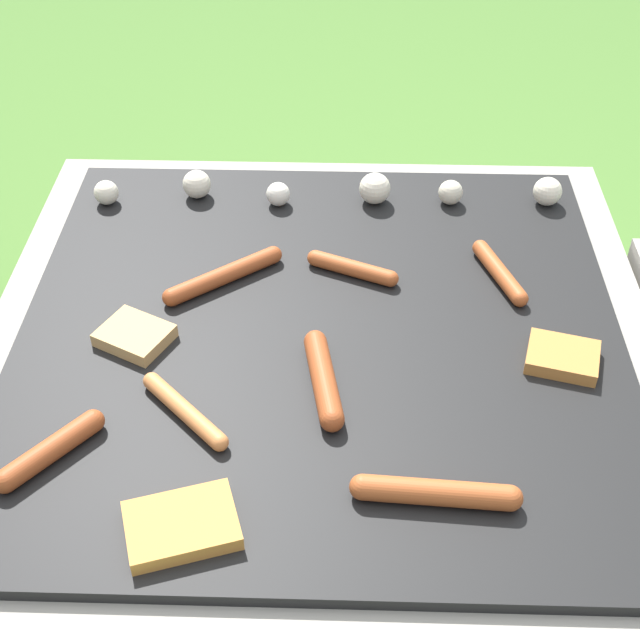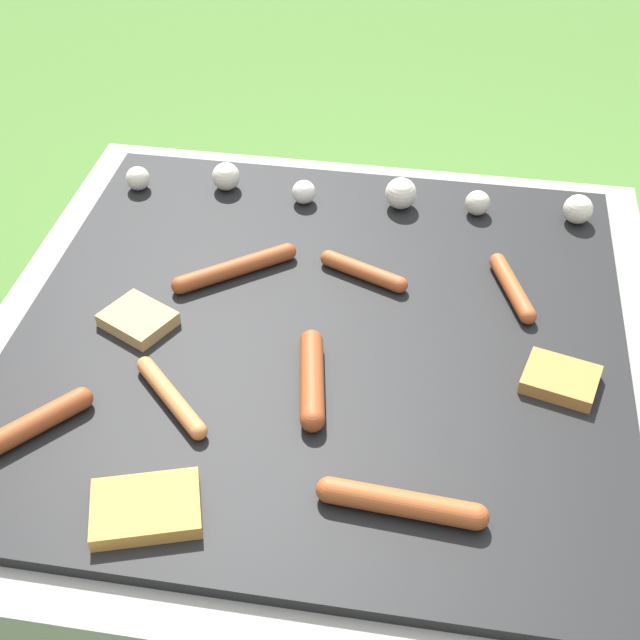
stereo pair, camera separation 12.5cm
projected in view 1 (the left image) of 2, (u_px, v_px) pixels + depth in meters
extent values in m
plane|color=#47702D|center=(320.00, 515.00, 1.55)|extent=(14.00, 14.00, 0.00)
cube|color=gray|center=(320.00, 436.00, 1.41)|extent=(0.97, 0.97, 0.41)
cube|color=black|center=(320.00, 335.00, 1.27)|extent=(0.86, 0.86, 0.02)
cylinder|color=#C6753D|center=(184.00, 411.00, 1.13)|extent=(0.12, 0.12, 0.02)
sphere|color=#C6753D|center=(152.00, 381.00, 1.17)|extent=(0.02, 0.02, 0.02)
sphere|color=#C6753D|center=(220.00, 442.00, 1.09)|extent=(0.02, 0.02, 0.02)
cylinder|color=#93421E|center=(224.00, 275.00, 1.34)|extent=(0.16, 0.13, 0.03)
sphere|color=#93421E|center=(171.00, 297.00, 1.30)|extent=(0.03, 0.03, 0.03)
sphere|color=#93421E|center=(273.00, 255.00, 1.38)|extent=(0.03, 0.03, 0.03)
cylinder|color=#A34C23|center=(352.00, 268.00, 1.36)|extent=(0.12, 0.07, 0.02)
sphere|color=#A34C23|center=(390.00, 279.00, 1.34)|extent=(0.02, 0.02, 0.02)
sphere|color=#A34C23|center=(315.00, 258.00, 1.37)|extent=(0.02, 0.02, 0.02)
cylinder|color=#A34C23|center=(436.00, 493.00, 1.03)|extent=(0.17, 0.04, 0.03)
sphere|color=#A34C23|center=(510.00, 498.00, 1.02)|extent=(0.03, 0.03, 0.03)
sphere|color=#A34C23|center=(362.00, 487.00, 1.04)|extent=(0.03, 0.03, 0.03)
cylinder|color=#A34C23|center=(499.00, 272.00, 1.35)|extent=(0.07, 0.13, 0.02)
sphere|color=#A34C23|center=(520.00, 299.00, 1.30)|extent=(0.02, 0.02, 0.02)
sphere|color=#A34C23|center=(480.00, 248.00, 1.40)|extent=(0.02, 0.02, 0.02)
cylinder|color=#93421E|center=(51.00, 450.00, 1.08)|extent=(0.10, 0.12, 0.03)
sphere|color=#93421E|center=(5.00, 481.00, 1.04)|extent=(0.03, 0.03, 0.03)
sphere|color=#93421E|center=(93.00, 421.00, 1.12)|extent=(0.03, 0.03, 0.03)
cylinder|color=#93421E|center=(323.00, 379.00, 1.17)|extent=(0.06, 0.15, 0.03)
sphere|color=#93421E|center=(315.00, 342.00, 1.22)|extent=(0.03, 0.03, 0.03)
sphere|color=#93421E|center=(332.00, 420.00, 1.12)|extent=(0.03, 0.03, 0.03)
cube|color=#D18438|center=(182.00, 525.00, 1.00)|extent=(0.15, 0.12, 0.02)
cube|color=tan|center=(135.00, 336.00, 1.24)|extent=(0.12, 0.11, 0.02)
cube|color=#B27033|center=(563.00, 357.00, 1.21)|extent=(0.11, 0.10, 0.02)
sphere|color=beige|center=(106.00, 193.00, 1.50)|extent=(0.04, 0.04, 0.04)
sphere|color=beige|center=(197.00, 184.00, 1.51)|extent=(0.05, 0.05, 0.05)
sphere|color=silver|center=(278.00, 194.00, 1.50)|extent=(0.04, 0.04, 0.04)
sphere|color=beige|center=(375.00, 188.00, 1.50)|extent=(0.05, 0.05, 0.05)
sphere|color=beige|center=(451.00, 192.00, 1.50)|extent=(0.04, 0.04, 0.04)
sphere|color=beige|center=(548.00, 191.00, 1.50)|extent=(0.05, 0.05, 0.05)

